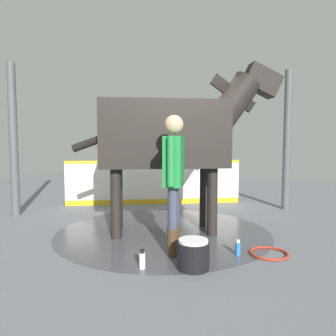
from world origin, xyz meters
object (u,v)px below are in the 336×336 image
at_px(horse, 171,134).
at_px(bottle_spray, 238,248).
at_px(wash_bucket, 193,254).
at_px(bottle_shampoo, 142,260).
at_px(handler, 174,173).
at_px(hose_coil, 269,253).

xyz_separation_m(horse, bottle_spray, (1.10, -0.84, -1.48)).
height_order(wash_bucket, bottle_spray, wash_bucket).
height_order(bottle_shampoo, bottle_spray, bottle_shampoo).
xyz_separation_m(horse, bottle_shampoo, (0.06, -1.56, -1.47)).
bearing_deg(wash_bucket, bottle_spray, 50.48).
bearing_deg(wash_bucket, handler, 126.74).
relative_size(handler, wash_bucket, 4.88).
height_order(bottle_shampoo, hose_coil, bottle_shampoo).
height_order(horse, bottle_spray, horse).
bearing_deg(bottle_spray, bottle_shampoo, -145.10).
bearing_deg(handler, hose_coil, -175.30).
bearing_deg(bottle_spray, handler, -171.80).
xyz_separation_m(horse, handler, (0.28, -0.96, -0.53)).
bearing_deg(horse, bottle_shampoo, -108.72).
xyz_separation_m(handler, wash_bucket, (0.34, -0.46, -0.88)).
bearing_deg(bottle_spray, hose_coil, 18.39).
bearing_deg(handler, bottle_spray, -178.67).
relative_size(horse, bottle_shampoo, 14.14).
relative_size(bottle_shampoo, hose_coil, 0.46).
bearing_deg(hose_coil, handler, -168.44).
bearing_deg(bottle_shampoo, hose_coil, 30.90).
distance_m(horse, bottle_shampoo, 2.15).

